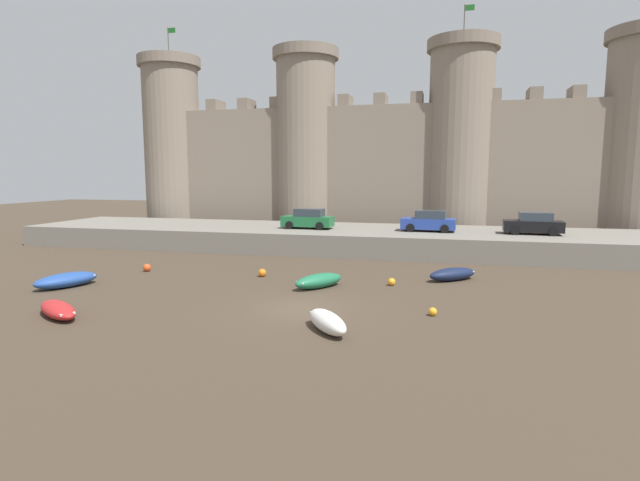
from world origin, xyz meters
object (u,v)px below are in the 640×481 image
object	(u,v)px
rowboat_foreground_centre	(319,281)
car_quay_east	(308,219)
rowboat_foreground_left	(453,274)
mooring_buoy_near_channel	(433,312)
mooring_buoy_mid_mud	(147,268)
car_quay_west	(429,221)
rowboat_near_channel_left	(58,309)
mooring_buoy_off_centre	(392,282)
rowboat_near_channel_right	(66,280)
mooring_buoy_near_shore	(262,273)
car_quay_centre_west	(534,224)
rowboat_midflat_right	(327,321)

from	to	relation	value
rowboat_foreground_centre	car_quay_east	xyz separation A→B (m)	(-4.27, 13.44, 2.04)
rowboat_foreground_left	mooring_buoy_near_channel	xyz separation A→B (m)	(-0.93, -7.63, -0.20)
mooring_buoy_mid_mud	car_quay_west	size ratio (longest dim) A/B	0.12
rowboat_near_channel_left	car_quay_east	world-z (taller)	car_quay_east
rowboat_foreground_centre	car_quay_west	xyz separation A→B (m)	(5.31, 13.74, 2.04)
mooring_buoy_near_channel	mooring_buoy_off_centre	world-z (taller)	mooring_buoy_off_centre
rowboat_near_channel_right	mooring_buoy_near_shore	size ratio (longest dim) A/B	7.62
car_quay_centre_west	car_quay_west	bearing A→B (deg)	179.63
mooring_buoy_near_shore	car_quay_centre_west	distance (m)	20.58
rowboat_near_channel_right	rowboat_foreground_left	world-z (taller)	rowboat_near_channel_right
mooring_buoy_off_centre	mooring_buoy_mid_mud	bearing A→B (deg)	178.82
rowboat_foreground_left	car_quay_west	bearing A→B (deg)	99.53
mooring_buoy_near_channel	car_quay_west	bearing A→B (deg)	92.46
rowboat_midflat_right	mooring_buoy_off_centre	xyz separation A→B (m)	(1.60, 8.67, -0.20)
rowboat_foreground_left	mooring_buoy_mid_mud	bearing A→B (deg)	-174.28
rowboat_foreground_left	car_quay_east	world-z (taller)	car_quay_east
rowboat_midflat_right	car_quay_west	size ratio (longest dim) A/B	0.67
rowboat_near_channel_right	rowboat_foreground_left	distance (m)	21.41
rowboat_foreground_left	car_quay_east	bearing A→B (deg)	139.07
rowboat_midflat_right	rowboat_foreground_centre	xyz separation A→B (m)	(-2.15, 7.18, -0.01)
rowboat_near_channel_left	car_quay_east	distance (m)	22.17
car_quay_centre_west	car_quay_west	xyz separation A→B (m)	(-7.52, 0.05, 0.00)
car_quay_west	mooring_buoy_near_shore	bearing A→B (deg)	-128.44
mooring_buoy_near_shore	car_quay_centre_west	size ratio (longest dim) A/B	0.11
rowboat_midflat_right	car_quay_east	bearing A→B (deg)	107.28
rowboat_foreground_left	mooring_buoy_off_centre	bearing A→B (deg)	-146.24
mooring_buoy_mid_mud	rowboat_foreground_left	bearing A→B (deg)	5.72
rowboat_midflat_right	mooring_buoy_near_channel	xyz separation A→B (m)	(3.92, 3.21, -0.23)
rowboat_near_channel_left	mooring_buoy_near_shore	world-z (taller)	rowboat_near_channel_left
mooring_buoy_near_shore	car_quay_east	world-z (taller)	car_quay_east
rowboat_near_channel_left	mooring_buoy_mid_mud	bearing A→B (deg)	101.81
rowboat_near_channel_right	car_quay_east	world-z (taller)	car_quay_east
rowboat_foreground_centre	rowboat_near_channel_right	bearing A→B (deg)	-166.84
rowboat_midflat_right	car_quay_east	xyz separation A→B (m)	(-6.42, 20.62, 2.03)
rowboat_near_channel_right	mooring_buoy_near_shore	xyz separation A→B (m)	(9.32, 5.14, -0.17)
rowboat_near_channel_right	mooring_buoy_near_channel	distance (m)	19.39
mooring_buoy_near_shore	car_quay_centre_west	world-z (taller)	car_quay_centre_west
rowboat_near_channel_left	mooring_buoy_near_channel	xyz separation A→B (m)	(15.59, 4.03, -0.15)
rowboat_foreground_centre	rowboat_near_channel_left	bearing A→B (deg)	-140.00
rowboat_foreground_left	mooring_buoy_near_channel	world-z (taller)	rowboat_foreground_left
car_quay_centre_west	rowboat_foreground_centre	bearing A→B (deg)	-133.15
mooring_buoy_near_channel	rowboat_foreground_left	bearing A→B (deg)	83.04
rowboat_near_channel_left	rowboat_foreground_centre	xyz separation A→B (m)	(9.53, 7.99, 0.07)
rowboat_midflat_right	car_quay_centre_west	xyz separation A→B (m)	(10.69, 20.87, 2.03)
rowboat_near_channel_right	rowboat_near_channel_left	size ratio (longest dim) A/B	1.10
rowboat_near_channel_left	mooring_buoy_near_channel	size ratio (longest dim) A/B	9.00
rowboat_midflat_right	mooring_buoy_near_shore	bearing A→B (deg)	123.64
rowboat_near_channel_left	mooring_buoy_mid_mud	size ratio (longest dim) A/B	6.84
rowboat_foreground_left	rowboat_midflat_right	bearing A→B (deg)	-114.12
car_quay_east	car_quay_centre_west	bearing A→B (deg)	0.84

